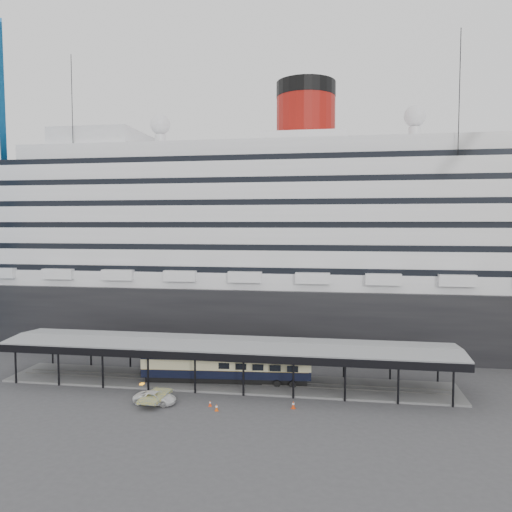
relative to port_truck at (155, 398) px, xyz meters
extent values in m
plane|color=#3A3A3C|center=(6.28, 3.18, -0.66)|extent=(200.00, 200.00, 0.00)
cube|color=black|center=(6.28, 35.18, 4.34)|extent=(130.00, 30.00, 10.00)
cylinder|color=maroon|center=(14.28, 35.18, 36.74)|extent=(10.00, 10.00, 9.00)
cylinder|color=black|center=(14.28, 35.18, 41.99)|extent=(10.10, 10.10, 2.50)
sphere|color=silver|center=(-11.72, 35.18, 37.04)|extent=(3.60, 3.60, 3.60)
sphere|color=silver|center=(32.28, 35.18, 37.04)|extent=(3.60, 3.60, 3.60)
cube|color=slate|center=(6.28, 8.18, -0.54)|extent=(56.00, 8.00, 0.24)
cube|color=slate|center=(6.28, 7.46, -0.38)|extent=(54.00, 0.08, 0.10)
cube|color=slate|center=(6.28, 8.90, -0.38)|extent=(54.00, 0.08, 0.10)
cube|color=black|center=(6.28, 3.68, 3.79)|extent=(56.00, 0.18, 0.90)
cube|color=black|center=(6.28, 12.68, 3.79)|extent=(56.00, 0.18, 0.90)
cube|color=slate|center=(6.28, 8.18, 4.52)|extent=(56.00, 9.00, 0.24)
cube|color=#1973BE|center=(-31.33, 19.05, 38.55)|extent=(12.92, 17.86, 16.80)
cylinder|color=black|center=(-22.94, 24.93, 22.95)|extent=(0.12, 0.12, 47.21)
cylinder|color=black|center=(36.53, 23.42, 22.95)|extent=(0.12, 0.12, 47.21)
imported|color=white|center=(0.00, 0.00, 0.00)|extent=(4.84, 2.46, 1.31)
cube|color=black|center=(6.24, 8.18, -0.08)|extent=(20.13, 3.96, 0.67)
cube|color=black|center=(6.24, 8.18, 0.78)|extent=(21.11, 4.42, 1.05)
cube|color=beige|center=(6.24, 8.18, 1.92)|extent=(21.11, 4.46, 1.24)
cube|color=black|center=(6.24, 8.18, 2.73)|extent=(21.11, 4.42, 0.38)
cube|color=#F83F0D|center=(6.19, 0.17, -0.64)|extent=(0.36, 0.36, 0.03)
cone|color=#F83F0D|center=(6.19, 0.17, -0.31)|extent=(0.30, 0.30, 0.65)
cylinder|color=white|center=(6.19, 0.17, -0.25)|extent=(0.21, 0.21, 0.13)
cube|color=#D84E0C|center=(7.21, -1.04, -0.64)|extent=(0.52, 0.52, 0.03)
cone|color=#D84E0C|center=(7.21, -1.04, -0.27)|extent=(0.43, 0.43, 0.74)
cylinder|color=white|center=(7.21, -1.04, -0.20)|extent=(0.24, 0.24, 0.14)
cube|color=red|center=(15.20, 0.92, -0.64)|extent=(0.57, 0.57, 0.03)
cone|color=red|center=(15.20, 0.92, -0.22)|extent=(0.48, 0.48, 0.83)
cylinder|color=white|center=(15.20, 0.92, -0.14)|extent=(0.26, 0.26, 0.16)
camera|label=1|loc=(19.53, -51.54, 19.09)|focal=35.00mm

